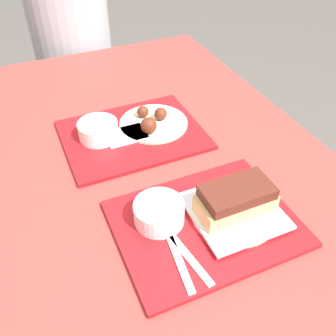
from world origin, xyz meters
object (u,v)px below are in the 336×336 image
(bowl_coleslaw_far, at_px, (98,129))
(person_seated_across, at_px, (72,37))
(tray_far, at_px, (133,135))
(tray_near, at_px, (207,223))
(brisket_sandwich_plate, at_px, (235,204))
(wings_plate_far, at_px, (152,122))
(bowl_coleslaw_near, at_px, (159,212))

(bowl_coleslaw_far, xyz_separation_m, person_seated_across, (0.11, 0.86, -0.05))
(tray_far, bearing_deg, bowl_coleslaw_far, 168.17)
(tray_near, bearing_deg, person_seated_across, 91.58)
(bowl_coleslaw_far, bearing_deg, tray_far, -11.83)
(tray_near, xyz_separation_m, bowl_coleslaw_far, (-0.14, 0.43, 0.03))
(brisket_sandwich_plate, xyz_separation_m, wings_plate_far, (-0.04, 0.42, -0.02))
(tray_near, distance_m, tray_far, 0.41)
(bowl_coleslaw_near, bearing_deg, tray_near, -25.45)
(tray_near, bearing_deg, brisket_sandwich_plate, -4.78)
(person_seated_across, bearing_deg, tray_far, -90.40)
(wings_plate_far, relative_size, person_seated_across, 0.31)
(tray_far, bearing_deg, brisket_sandwich_plate, -74.99)
(bowl_coleslaw_near, xyz_separation_m, person_seated_across, (0.07, 1.24, -0.05))
(tray_near, bearing_deg, wings_plate_far, 85.94)
(bowl_coleslaw_near, bearing_deg, wings_plate_far, 70.38)
(brisket_sandwich_plate, relative_size, person_seated_across, 0.29)
(wings_plate_far, bearing_deg, tray_near, -94.06)
(wings_plate_far, bearing_deg, person_seated_across, 94.28)
(bowl_coleslaw_far, height_order, wings_plate_far, wings_plate_far)
(tray_near, height_order, bowl_coleslaw_near, bowl_coleslaw_near)
(bowl_coleslaw_near, distance_m, bowl_coleslaw_far, 0.38)
(wings_plate_far, xyz_separation_m, person_seated_across, (-0.07, 0.87, -0.04))
(bowl_coleslaw_near, bearing_deg, brisket_sandwich_plate, -17.67)
(tray_near, xyz_separation_m, wings_plate_far, (0.03, 0.42, 0.02))
(tray_near, height_order, person_seated_across, person_seated_across)
(brisket_sandwich_plate, bearing_deg, person_seated_across, 94.59)
(bowl_coleslaw_near, bearing_deg, tray_far, 80.34)
(tray_near, xyz_separation_m, brisket_sandwich_plate, (0.07, -0.01, 0.04))
(tray_far, distance_m, person_seated_across, 0.89)
(tray_near, height_order, tray_far, same)
(tray_near, xyz_separation_m, person_seated_across, (-0.04, 1.29, -0.02))
(bowl_coleslaw_far, relative_size, wings_plate_far, 0.55)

